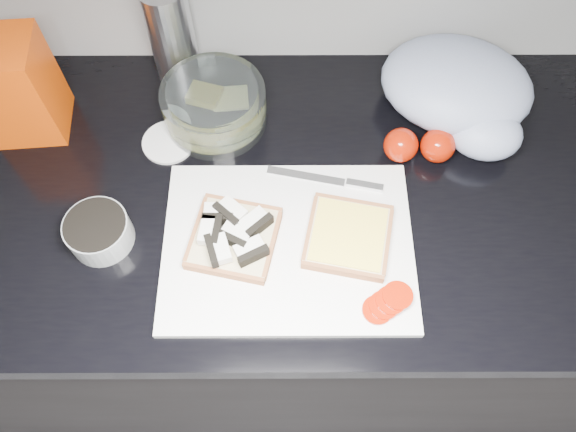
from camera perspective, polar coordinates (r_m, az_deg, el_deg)
The scene contains 14 objects.
base_cabinet at distance 1.39m, azimuth -1.75°, elevation -7.03°, with size 3.50×0.60×0.86m, color black.
countertop at distance 0.98m, azimuth -2.45°, elevation 2.62°, with size 3.50×0.64×0.04m, color black.
cutting_board at distance 0.90m, azimuth 0.01°, elevation -3.01°, with size 0.40×0.30×0.01m, color white.
bread_left at distance 0.89m, azimuth -5.57°, elevation -2.02°, with size 0.16×0.16×0.04m.
bread_right at distance 0.90m, azimuth 6.13°, elevation -2.09°, with size 0.16×0.16×0.02m.
tomato_slices at distance 0.86m, azimuth 10.08°, elevation -8.67°, with size 0.09×0.07×0.02m.
knife at distance 0.95m, azimuth 5.25°, elevation 3.52°, with size 0.20×0.05×0.01m.
seed_tub at distance 0.94m, azimuth -18.70°, elevation -1.44°, with size 0.10×0.10×0.05m.
tub_lid at distance 1.03m, azimuth -12.03°, elevation 7.35°, with size 0.09×0.09×0.01m, color white.
glass_bowl at distance 1.03m, azimuth -7.47°, elevation 11.02°, with size 0.18×0.18×0.08m.
bread_bag at distance 1.07m, azimuth -25.91°, elevation 11.64°, with size 0.12×0.11×0.19m, color #EF5103.
steel_canister at distance 1.07m, azimuth -11.78°, elevation 17.61°, with size 0.08×0.08×0.20m, color silver.
grocery_bag at distance 1.06m, azimuth 17.08°, elevation 12.01°, with size 0.32×0.30×0.12m.
whole_tomatoes at distance 1.00m, azimuth 13.19°, elevation 7.00°, with size 0.12×0.06×0.06m.
Camera 1 is at (0.04, 0.69, 1.72)m, focal length 35.00 mm.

